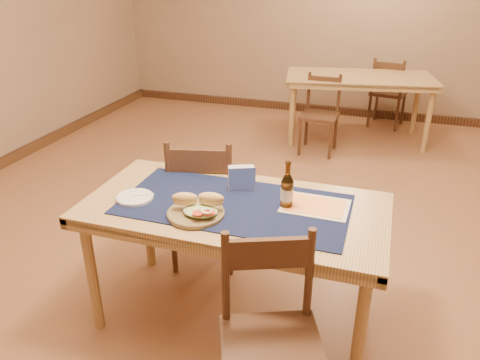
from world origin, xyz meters
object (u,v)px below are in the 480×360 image
(napkin_holder, at_px, (242,179))
(chair_main_near, at_px, (271,339))
(chair_main_far, at_px, (204,199))
(beer_bottle, at_px, (287,191))
(main_table, at_px, (234,218))
(sandwich_plate, at_px, (197,209))
(back_table, at_px, (359,83))

(napkin_holder, bearing_deg, chair_main_near, -64.04)
(chair_main_far, relative_size, beer_bottle, 3.72)
(main_table, height_order, sandwich_plate, sandwich_plate)
(chair_main_far, distance_m, sandwich_plate, 0.74)
(chair_main_far, xyz_separation_m, beer_bottle, (0.64, -0.42, 0.36))
(napkin_holder, bearing_deg, main_table, -85.37)
(chair_main_near, xyz_separation_m, sandwich_plate, (-0.50, 0.43, 0.31))
(chair_main_near, bearing_deg, chair_main_far, 124.49)
(chair_main_far, height_order, beer_bottle, beer_bottle)
(main_table, xyz_separation_m, chair_main_far, (-0.37, 0.47, -0.18))
(chair_main_far, bearing_deg, sandwich_plate, -69.89)
(chair_main_far, bearing_deg, main_table, -51.60)
(back_table, distance_m, napkin_holder, 3.18)
(main_table, distance_m, back_table, 3.35)
(beer_bottle, height_order, napkin_holder, beer_bottle)
(sandwich_plate, bearing_deg, main_table, 50.69)
(beer_bottle, bearing_deg, back_table, 88.21)
(sandwich_plate, bearing_deg, beer_bottle, 28.70)
(napkin_holder, bearing_deg, back_table, 83.02)
(chair_main_far, distance_m, napkin_holder, 0.57)
(chair_main_far, height_order, chair_main_near, chair_main_far)
(back_table, relative_size, beer_bottle, 6.85)
(chair_main_near, bearing_deg, beer_bottle, 98.25)
(main_table, xyz_separation_m, sandwich_plate, (-0.14, -0.17, 0.12))
(back_table, bearing_deg, main_table, -96.37)
(chair_main_near, bearing_deg, napkin_holder, 115.96)
(back_table, distance_m, sandwich_plate, 3.54)
(sandwich_plate, bearing_deg, chair_main_far, 110.11)
(back_table, height_order, beer_bottle, beer_bottle)
(back_table, bearing_deg, napkin_holder, -96.98)
(main_table, bearing_deg, chair_main_far, 128.40)
(chair_main_near, relative_size, napkin_holder, 5.43)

